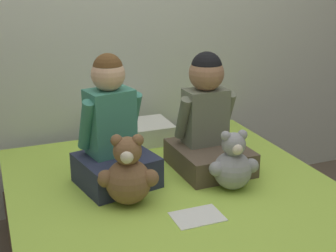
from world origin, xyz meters
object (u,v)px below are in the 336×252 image
Objects in this scene: child_on_right at (208,124)px; sign_card at (197,217)px; teddy_bear_held_by_right_child at (233,164)px; teddy_bear_held_by_left_child at (128,175)px; child_on_left at (113,135)px; pillow_at_headboard at (133,133)px; bed at (187,250)px.

sign_card is at bearing -121.48° from child_on_right.
child_on_right is at bearing 99.13° from teddy_bear_held_by_right_child.
teddy_bear_held_by_left_child is at bearing -175.80° from teddy_bear_held_by_right_child.
pillow_at_headboard is at bearing 50.88° from child_on_left.
teddy_bear_held_by_left_child is (-0.49, -0.23, -0.10)m from child_on_right.
bed is at bearing 82.99° from sign_card.
sign_card reaches higher than bed.
child_on_left reaches higher than child_on_right.
bed is 9.21× the size of sign_card.
bed is 3.09× the size of child_on_left.
child_on_right is at bearing 44.62° from teddy_bear_held_by_left_child.
child_on_right is 0.55m from teddy_bear_held_by_left_child.
teddy_bear_held_by_right_child reaches higher than sign_card.
pillow_at_headboard is (-0.25, 0.75, -0.07)m from teddy_bear_held_by_right_child.
bed is 0.45m from teddy_bear_held_by_right_child.
bed is 0.64m from child_on_left.
pillow_at_headboard is 2.12× the size of sign_card.
pillow_at_headboard reaches higher than sign_card.
sign_card is at bearing -91.01° from pillow_at_headboard.
teddy_bear_held_by_left_child is at bearing 135.08° from sign_card.
teddy_bear_held_by_right_child reaches higher than bed.
child_on_left reaches higher than bed.
child_on_right is (0.25, 0.32, 0.48)m from bed.
teddy_bear_held_by_right_child is at bearing 14.82° from teddy_bear_held_by_left_child.
child_on_right is 2.85× the size of sign_card.
pillow_at_headboard is at bearing 88.99° from sign_card.
teddy_bear_held_by_left_child is (-0.25, 0.09, 0.39)m from bed.
teddy_bear_held_by_left_child is at bearing -100.70° from child_on_left.
teddy_bear_held_by_left_child is 1.12× the size of teddy_bear_held_by_right_child.
sign_card is (-0.27, -0.46, -0.23)m from child_on_right.
teddy_bear_held_by_right_child is (0.00, -0.27, -0.11)m from child_on_right.
child_on_left is 0.50m from child_on_right.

